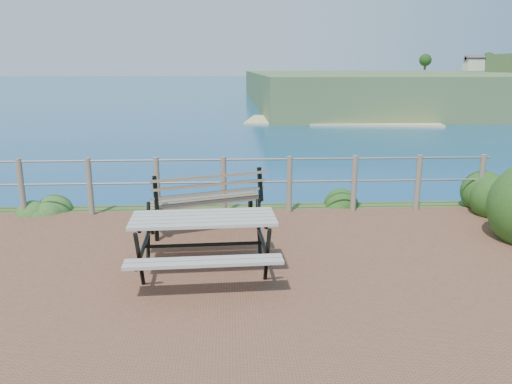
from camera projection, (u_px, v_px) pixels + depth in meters
ground at (221, 299)px, 5.57m from camera, size 10.00×7.00×0.12m
ocean at (229, 73)px, 199.24m from camera, size 1200.00×1200.00×0.00m
safety_railing at (224, 182)px, 8.67m from camera, size 9.40×0.10×1.00m
picnic_table at (204, 239)px, 6.11m from camera, size 1.78×1.51×0.74m
park_bench at (205, 191)px, 7.69m from camera, size 1.81×1.01×0.99m
shrub_right_edge at (499, 212)px, 8.92m from camera, size 1.05×1.05×1.50m
shrub_lip_west at (43, 212)px, 8.93m from camera, size 0.67×0.67×0.37m
shrub_lip_east at (343, 204)px, 9.41m from camera, size 0.67×0.67×0.37m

